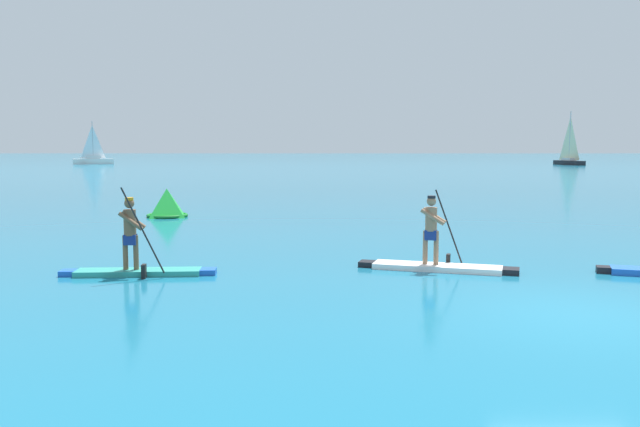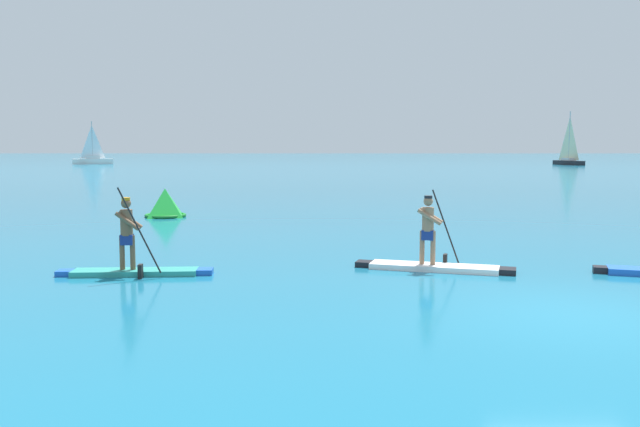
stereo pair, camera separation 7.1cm
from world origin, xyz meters
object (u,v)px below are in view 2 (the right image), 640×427
paddleboarder_near_left (134,259)px  race_marker_buoy (166,204)px  paddleboarder_mid_center (434,257)px  sailboat_right_horizon (569,158)px  sailboat_left_horizon (94,158)px

paddleboarder_near_left → race_marker_buoy: bearing=96.4°
paddleboarder_mid_center → sailboat_right_horizon: size_ratio=0.47×
paddleboarder_near_left → paddleboarder_mid_center: 6.58m
race_marker_buoy → sailboat_left_horizon: bearing=110.5°
paddleboarder_near_left → sailboat_left_horizon: (-29.66, 85.61, 0.52)m
paddleboarder_near_left → paddleboarder_mid_center: (6.55, 0.60, -0.04)m
paddleboarder_mid_center → sailboat_right_horizon: bearing=84.7°
paddleboarder_near_left → paddleboarder_mid_center: size_ratio=0.94×
paddleboarder_near_left → sailboat_right_horizon: (39.30, 81.43, 0.63)m
paddleboarder_near_left → sailboat_left_horizon: 90.61m
paddleboarder_mid_center → sailboat_right_horizon: sailboat_right_horizon is taller
race_marker_buoy → sailboat_right_horizon: (41.33, 69.60, 0.48)m
paddleboarder_mid_center → race_marker_buoy: paddleboarder_mid_center is taller
paddleboarder_mid_center → race_marker_buoy: (-8.58, 11.24, 0.20)m
paddleboarder_near_left → race_marker_buoy: size_ratio=1.78×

